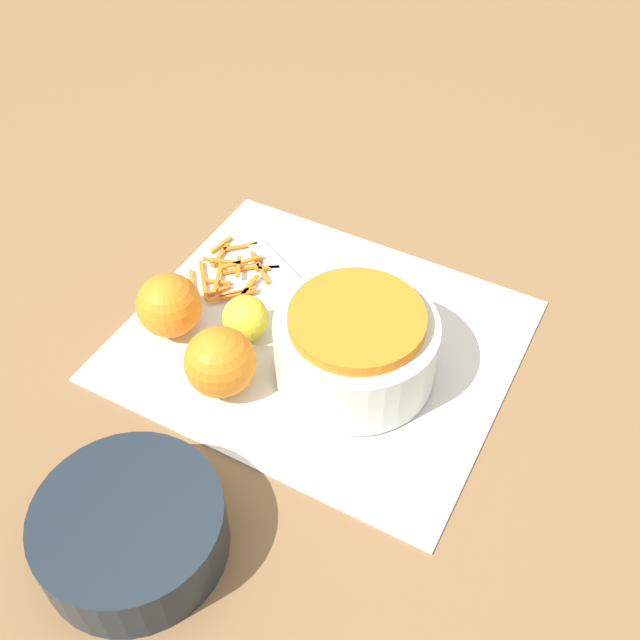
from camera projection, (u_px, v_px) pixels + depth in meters
ground_plane at (320, 341)px, 0.89m from camera, size 4.00×4.00×0.00m
cutting_board at (320, 339)px, 0.89m from camera, size 0.44×0.38×0.01m
bowl_speckled at (356, 345)px, 0.82m from camera, size 0.18×0.18×0.09m
bowl_dark at (132, 530)px, 0.69m from camera, size 0.18×0.18×0.06m
knife at (325, 310)px, 0.91m from camera, size 0.22×0.12×0.02m
orange_left at (169, 305)px, 0.87m from camera, size 0.08×0.08×0.08m
orange_right at (220, 362)px, 0.81m from camera, size 0.08×0.08×0.08m
lemon at (246, 318)px, 0.87m from camera, size 0.05×0.05×0.05m
peel_pile at (230, 275)px, 0.96m from camera, size 0.10×0.14×0.01m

